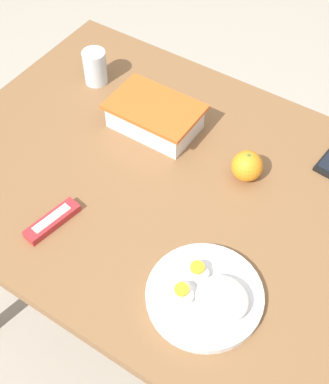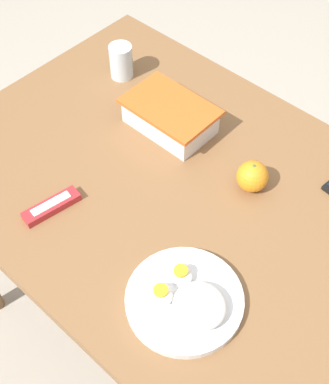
{
  "view_description": "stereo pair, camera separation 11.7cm",
  "coord_description": "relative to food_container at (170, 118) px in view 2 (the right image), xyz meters",
  "views": [
    {
      "loc": [
        0.42,
        -0.66,
        1.71
      ],
      "look_at": [
        0.02,
        -0.05,
        0.8
      ],
      "focal_mm": 50.0,
      "sensor_mm": 36.0,
      "label": 1
    },
    {
      "loc": [
        0.51,
        -0.59,
        1.71
      ],
      "look_at": [
        0.02,
        -0.05,
        0.8
      ],
      "focal_mm": 50.0,
      "sensor_mm": 36.0,
      "label": 2
    }
  ],
  "objects": [
    {
      "name": "orange_fruit",
      "position": [
        0.26,
        -0.02,
        0.0
      ],
      "size": [
        0.07,
        0.07,
        0.07
      ],
      "color": "orange",
      "rests_on": "table"
    },
    {
      "name": "rice_plate",
      "position": [
        0.35,
        -0.34,
        -0.01
      ],
      "size": [
        0.23,
        0.23,
        0.05
      ],
      "color": "white",
      "rests_on": "table"
    },
    {
      "name": "ground_plane",
      "position": [
        0.13,
        -0.13,
        -0.8
      ],
      "size": [
        10.0,
        10.0,
        0.0
      ],
      "primitive_type": "plane",
      "color": "#B2A899"
    },
    {
      "name": "food_container",
      "position": [
        0.0,
        0.0,
        0.0
      ],
      "size": [
        0.22,
        0.15,
        0.07
      ],
      "color": "white",
      "rests_on": "table"
    },
    {
      "name": "table",
      "position": [
        0.13,
        -0.13,
        -0.12
      ],
      "size": [
        1.1,
        0.81,
        0.77
      ],
      "color": "brown",
      "rests_on": "ground_plane"
    },
    {
      "name": "drinking_glass",
      "position": [
        -0.23,
        0.06,
        0.02
      ],
      "size": [
        0.06,
        0.06,
        0.09
      ],
      "color": "silver",
      "rests_on": "table"
    },
    {
      "name": "candy_bar",
      "position": [
        -0.02,
        -0.37,
        -0.02
      ],
      "size": [
        0.06,
        0.14,
        0.02
      ],
      "color": "#B7282D",
      "rests_on": "table"
    }
  ]
}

